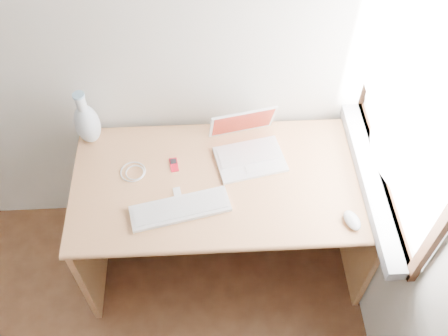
{
  "coord_description": "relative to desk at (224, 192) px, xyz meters",
  "views": [
    {
      "loc": [
        0.96,
        -0.01,
        2.6
      ],
      "look_at": [
        1.02,
        1.35,
        0.85
      ],
      "focal_mm": 40.0,
      "sensor_mm": 36.0,
      "label": 1
    }
  ],
  "objects": [
    {
      "name": "cable_coil",
      "position": [
        -0.43,
        -0.02,
        0.22
      ],
      "size": [
        0.13,
        0.13,
        0.01
      ],
      "primitive_type": "torus",
      "rotation": [
        0.0,
        0.0,
        -0.08
      ],
      "color": "white",
      "rests_on": "desk"
    },
    {
      "name": "desk",
      "position": [
        0.0,
        0.0,
        0.0
      ],
      "size": [
        1.42,
        0.71,
        0.75
      ],
      "color": "tan",
      "rests_on": "floor"
    },
    {
      "name": "vase",
      "position": [
        -0.64,
        0.19,
        0.34
      ],
      "size": [
        0.12,
        0.12,
        0.31
      ],
      "color": "white",
      "rests_on": "desk"
    },
    {
      "name": "ipod",
      "position": [
        -0.24,
        0.01,
        0.22
      ],
      "size": [
        0.05,
        0.09,
        0.01
      ],
      "rotation": [
        0.0,
        0.0,
        0.15
      ],
      "color": "#B10C1E",
      "rests_on": "desk"
    },
    {
      "name": "laptop",
      "position": [
        0.13,
        0.07,
        0.27
      ],
      "size": [
        0.35,
        0.32,
        0.22
      ],
      "rotation": [
        0.0,
        0.0,
        0.2
      ],
      "color": "white",
      "rests_on": "desk"
    },
    {
      "name": "external_keyboard",
      "position": [
        -0.21,
        -0.24,
        0.23
      ],
      "size": [
        0.46,
        0.22,
        0.02
      ],
      "rotation": [
        0.0,
        0.0,
        0.21
      ],
      "color": "white",
      "rests_on": "desk"
    },
    {
      "name": "window",
      "position": [
        0.69,
        -0.15,
        0.74
      ],
      "size": [
        0.11,
        0.99,
        1.1
      ],
      "color": "white",
      "rests_on": "right_wall"
    },
    {
      "name": "remote",
      "position": [
        -0.22,
        -0.16,
        0.22
      ],
      "size": [
        0.05,
        0.09,
        0.01
      ],
      "primitive_type": "cube",
      "rotation": [
        0.0,
        0.0,
        0.19
      ],
      "color": "white",
      "rests_on": "desk"
    },
    {
      "name": "mouse",
      "position": [
        0.54,
        -0.34,
        0.23
      ],
      "size": [
        0.09,
        0.12,
        0.04
      ],
      "primitive_type": "ellipsoid",
      "rotation": [
        0.0,
        0.0,
        0.3
      ],
      "color": "white",
      "rests_on": "desk"
    }
  ]
}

